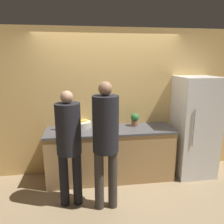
{
  "coord_description": "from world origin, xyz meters",
  "views": [
    {
      "loc": [
        -0.47,
        -3.17,
        2.05
      ],
      "look_at": [
        0.0,
        0.15,
        1.26
      ],
      "focal_mm": 35.0,
      "sensor_mm": 36.0,
      "label": 1
    }
  ],
  "objects_px": {
    "refrigerator": "(194,127)",
    "cup_blue": "(101,126)",
    "person_left": "(69,140)",
    "bottle_red": "(58,125)",
    "potted_plant": "(135,119)",
    "fruit_bowl": "(81,124)",
    "person_center": "(106,136)",
    "utensil_crock": "(114,123)"
  },
  "relations": [
    {
      "from": "person_left",
      "to": "person_center",
      "type": "relative_size",
      "value": 0.93
    },
    {
      "from": "bottle_red",
      "to": "fruit_bowl",
      "type": "bearing_deg",
      "value": 12.86
    },
    {
      "from": "person_left",
      "to": "potted_plant",
      "type": "xyz_separation_m",
      "value": [
        1.12,
        0.8,
        0.04
      ]
    },
    {
      "from": "refrigerator",
      "to": "person_left",
      "type": "relative_size",
      "value": 1.07
    },
    {
      "from": "refrigerator",
      "to": "fruit_bowl",
      "type": "distance_m",
      "value": 2.02
    },
    {
      "from": "person_left",
      "to": "fruit_bowl",
      "type": "relative_size",
      "value": 4.98
    },
    {
      "from": "fruit_bowl",
      "to": "potted_plant",
      "type": "bearing_deg",
      "value": -1.87
    },
    {
      "from": "utensil_crock",
      "to": "bottle_red",
      "type": "distance_m",
      "value": 0.97
    },
    {
      "from": "cup_blue",
      "to": "fruit_bowl",
      "type": "bearing_deg",
      "value": 167.59
    },
    {
      "from": "utensil_crock",
      "to": "potted_plant",
      "type": "relative_size",
      "value": 1.34
    },
    {
      "from": "refrigerator",
      "to": "cup_blue",
      "type": "bearing_deg",
      "value": 176.11
    },
    {
      "from": "refrigerator",
      "to": "bottle_red",
      "type": "height_order",
      "value": "refrigerator"
    },
    {
      "from": "person_left",
      "to": "fruit_bowl",
      "type": "bearing_deg",
      "value": 78.22
    },
    {
      "from": "person_left",
      "to": "bottle_red",
      "type": "distance_m",
      "value": 0.77
    },
    {
      "from": "cup_blue",
      "to": "potted_plant",
      "type": "distance_m",
      "value": 0.63
    },
    {
      "from": "refrigerator",
      "to": "utensil_crock",
      "type": "relative_size",
      "value": 5.81
    },
    {
      "from": "utensil_crock",
      "to": "cup_blue",
      "type": "relative_size",
      "value": 3.86
    },
    {
      "from": "cup_blue",
      "to": "person_left",
      "type": "bearing_deg",
      "value": -123.59
    },
    {
      "from": "bottle_red",
      "to": "utensil_crock",
      "type": "bearing_deg",
      "value": 2.07
    },
    {
      "from": "person_left",
      "to": "cup_blue",
      "type": "xyz_separation_m",
      "value": [
        0.5,
        0.76,
        -0.04
      ]
    },
    {
      "from": "person_left",
      "to": "bottle_red",
      "type": "xyz_separation_m",
      "value": [
        -0.22,
        0.74,
        0.01
      ]
    },
    {
      "from": "refrigerator",
      "to": "person_left",
      "type": "distance_m",
      "value": 2.28
    },
    {
      "from": "utensil_crock",
      "to": "bottle_red",
      "type": "relative_size",
      "value": 1.32
    },
    {
      "from": "person_center",
      "to": "utensil_crock",
      "type": "distance_m",
      "value": 0.96
    },
    {
      "from": "person_center",
      "to": "cup_blue",
      "type": "relative_size",
      "value": 22.58
    },
    {
      "from": "person_left",
      "to": "cup_blue",
      "type": "relative_size",
      "value": 20.99
    },
    {
      "from": "refrigerator",
      "to": "potted_plant",
      "type": "distance_m",
      "value": 1.08
    },
    {
      "from": "person_left",
      "to": "fruit_bowl",
      "type": "height_order",
      "value": "person_left"
    },
    {
      "from": "refrigerator",
      "to": "cup_blue",
      "type": "relative_size",
      "value": 22.41
    },
    {
      "from": "refrigerator",
      "to": "bottle_red",
      "type": "relative_size",
      "value": 7.67
    },
    {
      "from": "fruit_bowl",
      "to": "utensil_crock",
      "type": "height_order",
      "value": "utensil_crock"
    },
    {
      "from": "person_left",
      "to": "potted_plant",
      "type": "distance_m",
      "value": 1.38
    },
    {
      "from": "person_center",
      "to": "cup_blue",
      "type": "xyz_separation_m",
      "value": [
        0.01,
        0.9,
        -0.13
      ]
    },
    {
      "from": "person_center",
      "to": "cup_blue",
      "type": "bearing_deg",
      "value": 89.38
    },
    {
      "from": "person_center",
      "to": "fruit_bowl",
      "type": "bearing_deg",
      "value": 108.18
    },
    {
      "from": "person_left",
      "to": "utensil_crock",
      "type": "height_order",
      "value": "person_left"
    },
    {
      "from": "person_center",
      "to": "fruit_bowl",
      "type": "xyz_separation_m",
      "value": [
        -0.32,
        0.97,
        -0.11
      ]
    },
    {
      "from": "person_left",
      "to": "fruit_bowl",
      "type": "distance_m",
      "value": 0.85
    },
    {
      "from": "utensil_crock",
      "to": "refrigerator",
      "type": "bearing_deg",
      "value": -5.27
    },
    {
      "from": "person_center",
      "to": "cup_blue",
      "type": "height_order",
      "value": "person_center"
    },
    {
      "from": "refrigerator",
      "to": "fruit_bowl",
      "type": "bearing_deg",
      "value": 174.69
    },
    {
      "from": "person_left",
      "to": "bottle_red",
      "type": "relative_size",
      "value": 7.18
    }
  ]
}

